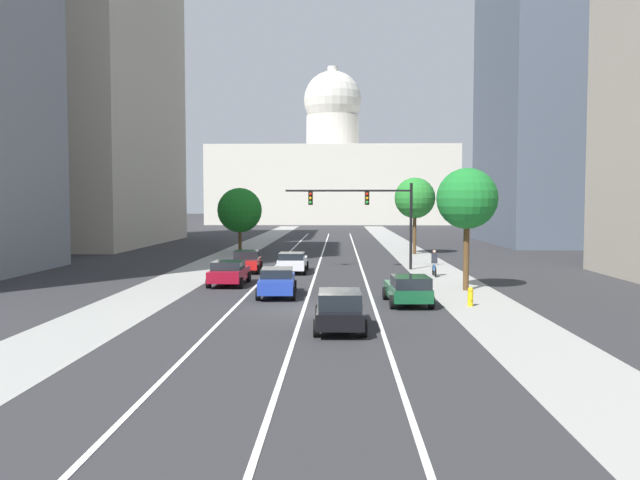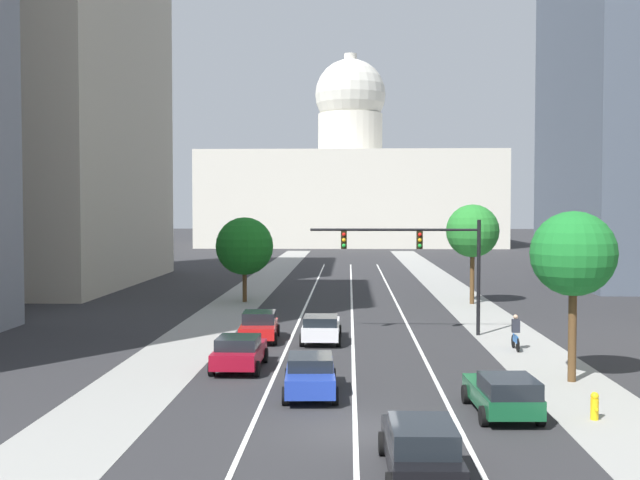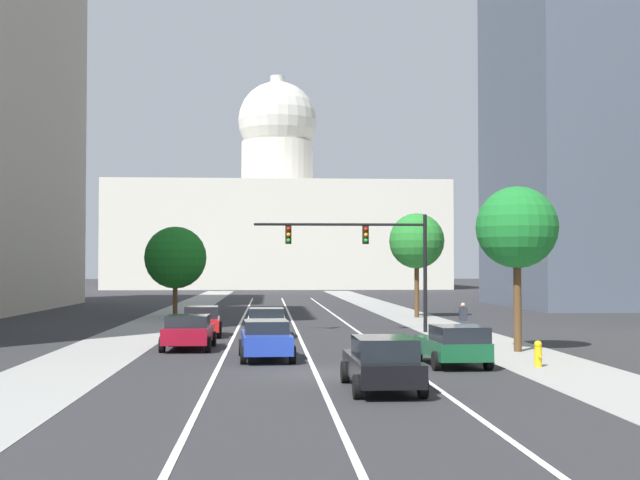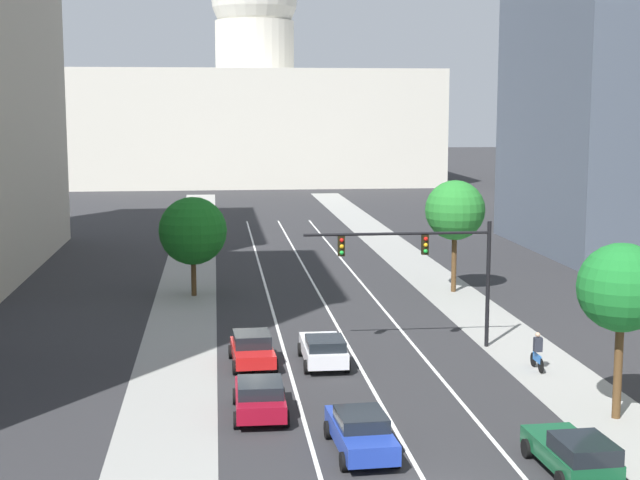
{
  "view_description": "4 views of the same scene",
  "coord_description": "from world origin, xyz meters",
  "px_view_note": "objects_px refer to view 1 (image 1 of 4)",
  "views": [
    {
      "loc": [
        1.6,
        -28.3,
        4.85
      ],
      "look_at": [
        0.38,
        12.11,
        2.46
      ],
      "focal_mm": 36.08,
      "sensor_mm": 36.0,
      "label": 1
    },
    {
      "loc": [
        -0.2,
        -22.99,
        6.78
      ],
      "look_at": [
        -2.08,
        26.29,
        4.78
      ],
      "focal_mm": 42.76,
      "sensor_mm": 36.0,
      "label": 2
    },
    {
      "loc": [
        -1.54,
        -28.38,
        3.41
      ],
      "look_at": [
        1.0,
        14.91,
        4.76
      ],
      "focal_mm": 49.75,
      "sensor_mm": 36.0,
      "label": 3
    },
    {
      "loc": [
        -6.4,
        -25.61,
        11.71
      ],
      "look_at": [
        -1.06,
        21.93,
        4.86
      ],
      "focal_mm": 52.5,
      "sensor_mm": 36.0,
      "label": 4
    }
  ],
  "objects_px": {
    "street_tree_far_right": "(415,198)",
    "street_tree_near_right": "(467,199)",
    "street_tree_mid_left": "(240,210)",
    "capitol_building": "(333,178)",
    "car_crimson": "(229,272)",
    "car_red": "(247,261)",
    "fire_hydrant": "(470,297)",
    "car_blue": "(277,281)",
    "traffic_signal_mast": "(369,207)",
    "car_green": "(408,289)",
    "cyclist": "(434,263)",
    "car_white": "(293,262)",
    "car_black": "(340,309)"
  },
  "relations": [
    {
      "from": "street_tree_far_right",
      "to": "fire_hydrant",
      "type": "bearing_deg",
      "value": -91.72
    },
    {
      "from": "car_green",
      "to": "traffic_signal_mast",
      "type": "relative_size",
      "value": 0.46
    },
    {
      "from": "car_green",
      "to": "car_white",
      "type": "height_order",
      "value": "car_green"
    },
    {
      "from": "capitol_building",
      "to": "car_green",
      "type": "xyz_separation_m",
      "value": [
        4.85,
        -119.53,
        -9.73
      ]
    },
    {
      "from": "capitol_building",
      "to": "street_tree_far_right",
      "type": "distance_m",
      "value": 90.36
    },
    {
      "from": "car_crimson",
      "to": "capitol_building",
      "type": "bearing_deg",
      "value": -1.78
    },
    {
      "from": "fire_hydrant",
      "to": "street_tree_near_right",
      "type": "xyz_separation_m",
      "value": [
        0.86,
        5.49,
        4.55
      ]
    },
    {
      "from": "capitol_building",
      "to": "street_tree_far_right",
      "type": "bearing_deg",
      "value": -84.53
    },
    {
      "from": "capitol_building",
      "to": "cyclist",
      "type": "distance_m",
      "value": 108.42
    },
    {
      "from": "car_red",
      "to": "street_tree_mid_left",
      "type": "bearing_deg",
      "value": 7.74
    },
    {
      "from": "street_tree_mid_left",
      "to": "street_tree_near_right",
      "type": "height_order",
      "value": "street_tree_near_right"
    },
    {
      "from": "car_crimson",
      "to": "car_blue",
      "type": "bearing_deg",
      "value": -141.97
    },
    {
      "from": "car_white",
      "to": "fire_hydrant",
      "type": "distance_m",
      "value": 16.82
    },
    {
      "from": "car_blue",
      "to": "car_green",
      "type": "height_order",
      "value": "car_blue"
    },
    {
      "from": "fire_hydrant",
      "to": "street_tree_mid_left",
      "type": "xyz_separation_m",
      "value": [
        -15.52,
        30.63,
        3.61
      ]
    },
    {
      "from": "capitol_building",
      "to": "car_blue",
      "type": "relative_size",
      "value": 11.86
    },
    {
      "from": "car_blue",
      "to": "fire_hydrant",
      "type": "bearing_deg",
      "value": -110.88
    },
    {
      "from": "car_green",
      "to": "car_black",
      "type": "distance_m",
      "value": 6.68
    },
    {
      "from": "car_green",
      "to": "car_black",
      "type": "height_order",
      "value": "car_black"
    },
    {
      "from": "street_tree_near_right",
      "to": "car_crimson",
      "type": "bearing_deg",
      "value": 172.47
    },
    {
      "from": "car_white",
      "to": "cyclist",
      "type": "xyz_separation_m",
      "value": [
        9.42,
        -1.85,
        0.1
      ]
    },
    {
      "from": "capitol_building",
      "to": "car_crimson",
      "type": "xyz_separation_m",
      "value": [
        -4.84,
        -112.6,
        -9.73
      ]
    },
    {
      "from": "car_blue",
      "to": "traffic_signal_mast",
      "type": "relative_size",
      "value": 0.5
    },
    {
      "from": "capitol_building",
      "to": "street_tree_near_right",
      "type": "xyz_separation_m",
      "value": [
        8.56,
        -114.37,
        -5.47
      ]
    },
    {
      "from": "car_green",
      "to": "cyclist",
      "type": "xyz_separation_m",
      "value": [
        2.96,
        11.82,
        0.09
      ]
    },
    {
      "from": "traffic_signal_mast",
      "to": "street_tree_far_right",
      "type": "height_order",
      "value": "street_tree_far_right"
    },
    {
      "from": "car_black",
      "to": "traffic_signal_mast",
      "type": "relative_size",
      "value": 0.52
    },
    {
      "from": "car_green",
      "to": "car_red",
      "type": "bearing_deg",
      "value": 31.93
    },
    {
      "from": "car_white",
      "to": "car_crimson",
      "type": "relative_size",
      "value": 1.05
    },
    {
      "from": "car_green",
      "to": "street_tree_near_right",
      "type": "relative_size",
      "value": 0.63
    },
    {
      "from": "traffic_signal_mast",
      "to": "car_red",
      "type": "bearing_deg",
      "value": -166.56
    },
    {
      "from": "car_red",
      "to": "car_black",
      "type": "relative_size",
      "value": 0.85
    },
    {
      "from": "car_black",
      "to": "fire_hydrant",
      "type": "relative_size",
      "value": 5.26
    },
    {
      "from": "fire_hydrant",
      "to": "cyclist",
      "type": "xyz_separation_m",
      "value": [
        0.11,
        12.15,
        0.39
      ]
    },
    {
      "from": "car_green",
      "to": "street_tree_mid_left",
      "type": "bearing_deg",
      "value": 20.03
    },
    {
      "from": "car_red",
      "to": "cyclist",
      "type": "height_order",
      "value": "cyclist"
    },
    {
      "from": "traffic_signal_mast",
      "to": "street_tree_near_right",
      "type": "bearing_deg",
      "value": -66.21
    },
    {
      "from": "traffic_signal_mast",
      "to": "street_tree_near_right",
      "type": "xyz_separation_m",
      "value": [
        4.82,
        -10.94,
        0.52
      ]
    },
    {
      "from": "car_red",
      "to": "fire_hydrant",
      "type": "distance_m",
      "value": 19.08
    },
    {
      "from": "street_tree_far_right",
      "to": "street_tree_near_right",
      "type": "bearing_deg",
      "value": -90.09
    },
    {
      "from": "car_red",
      "to": "car_crimson",
      "type": "xyz_separation_m",
      "value": [
        0.0,
        -7.12,
        -0.01
      ]
    },
    {
      "from": "car_red",
      "to": "street_tree_mid_left",
      "type": "relative_size",
      "value": 0.66
    },
    {
      "from": "car_black",
      "to": "car_red",
      "type": "bearing_deg",
      "value": 17.19
    },
    {
      "from": "street_tree_far_right",
      "to": "street_tree_mid_left",
      "type": "height_order",
      "value": "street_tree_far_right"
    },
    {
      "from": "capitol_building",
      "to": "car_crimson",
      "type": "height_order",
      "value": "capitol_building"
    },
    {
      "from": "traffic_signal_mast",
      "to": "cyclist",
      "type": "height_order",
      "value": "traffic_signal_mast"
    },
    {
      "from": "car_crimson",
      "to": "street_tree_mid_left",
      "type": "distance_m",
      "value": 23.79
    },
    {
      "from": "car_green",
      "to": "cyclist",
      "type": "relative_size",
      "value": 2.45
    },
    {
      "from": "fire_hydrant",
      "to": "street_tree_near_right",
      "type": "relative_size",
      "value": 0.14
    },
    {
      "from": "car_white",
      "to": "street_tree_far_right",
      "type": "relative_size",
      "value": 0.62
    }
  ]
}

